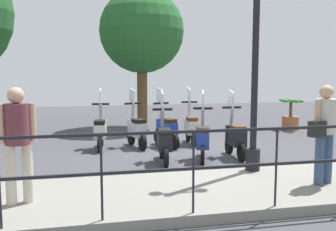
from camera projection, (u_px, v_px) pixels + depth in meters
ground_plane at (190, 153)px, 9.11m from camera, size 28.00×28.00×0.00m
promenade_walkway at (243, 188)px, 6.04m from camera, size 2.20×20.00×0.15m
fence_railing at (277, 152)px, 4.94m from camera, size 0.04×16.03×1.07m
lamp_post_near at (255, 65)px, 6.66m from camera, size 0.26×0.90×4.32m
pedestrian_with_bag at (324, 127)px, 5.92m from camera, size 0.44×0.62×1.59m
pedestrian_distant at (18, 136)px, 5.02m from camera, size 0.40×0.47×1.59m
tree_distant at (142, 32)px, 13.02m from camera, size 2.94×2.94×4.87m
potted_palm at (290, 117)px, 12.78m from camera, size 1.06×0.66×1.05m
scooter_near_0 at (235, 137)px, 8.52m from camera, size 1.23×0.44×1.54m
scooter_near_1 at (203, 139)px, 8.29m from camera, size 1.20×0.55×1.54m
scooter_near_2 at (164, 140)px, 8.05m from camera, size 1.23×0.44×1.54m
scooter_far_0 at (191, 127)px, 10.14m from camera, size 1.23×0.44×1.54m
scooter_far_1 at (166, 129)px, 9.77m from camera, size 1.19×0.55×1.54m
scooter_far_2 at (137, 129)px, 9.68m from camera, size 1.22×0.51×1.54m
scooter_far_3 at (100, 130)px, 9.47m from camera, size 1.23×0.44×1.54m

